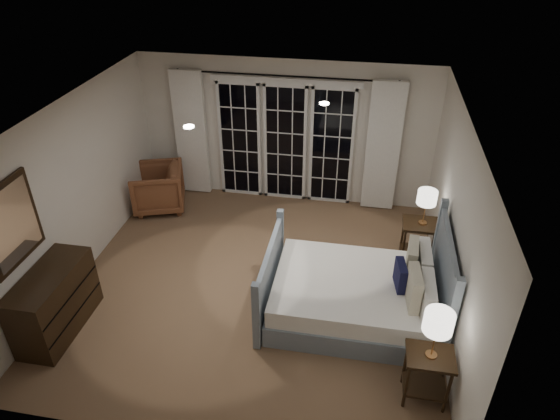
% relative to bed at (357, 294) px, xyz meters
% --- Properties ---
extents(floor, '(5.00, 5.00, 0.00)m').
position_rel_bed_xyz_m(floor, '(-1.42, 0.36, -0.32)').
color(floor, olive).
rests_on(floor, ground).
extents(ceiling, '(5.00, 5.00, 0.00)m').
position_rel_bed_xyz_m(ceiling, '(-1.42, 0.36, 2.18)').
color(ceiling, white).
rests_on(ceiling, wall_back).
extents(wall_left, '(0.02, 5.00, 2.50)m').
position_rel_bed_xyz_m(wall_left, '(-3.92, 0.36, 0.93)').
color(wall_left, silver).
rests_on(wall_left, floor).
extents(wall_right, '(0.02, 5.00, 2.50)m').
position_rel_bed_xyz_m(wall_right, '(1.08, 0.36, 0.93)').
color(wall_right, silver).
rests_on(wall_right, floor).
extents(wall_back, '(5.00, 0.02, 2.50)m').
position_rel_bed_xyz_m(wall_back, '(-1.42, 2.86, 0.93)').
color(wall_back, silver).
rests_on(wall_back, floor).
extents(wall_front, '(5.00, 0.02, 2.50)m').
position_rel_bed_xyz_m(wall_front, '(-1.42, -2.14, 0.93)').
color(wall_front, silver).
rests_on(wall_front, floor).
extents(french_doors, '(2.50, 0.04, 2.20)m').
position_rel_bed_xyz_m(french_doors, '(-1.42, 2.82, 0.76)').
color(french_doors, black).
rests_on(french_doors, wall_back).
extents(curtain_rod, '(3.50, 0.03, 0.03)m').
position_rel_bed_xyz_m(curtain_rod, '(-1.42, 2.76, 1.93)').
color(curtain_rod, black).
rests_on(curtain_rod, wall_back).
extents(curtain_left, '(0.55, 0.10, 2.25)m').
position_rel_bed_xyz_m(curtain_left, '(-3.07, 2.74, 0.83)').
color(curtain_left, white).
rests_on(curtain_left, curtain_rod).
extents(curtain_right, '(0.55, 0.10, 2.25)m').
position_rel_bed_xyz_m(curtain_right, '(0.23, 2.74, 0.83)').
color(curtain_right, white).
rests_on(curtain_right, curtain_rod).
extents(downlight_a, '(0.12, 0.12, 0.01)m').
position_rel_bed_xyz_m(downlight_a, '(-0.62, 0.96, 2.17)').
color(downlight_a, white).
rests_on(downlight_a, ceiling).
extents(downlight_b, '(0.12, 0.12, 0.01)m').
position_rel_bed_xyz_m(downlight_b, '(-2.02, -0.04, 2.17)').
color(downlight_b, white).
rests_on(downlight_b, ceiling).
extents(bed, '(2.20, 1.58, 1.28)m').
position_rel_bed_xyz_m(bed, '(0.00, 0.00, 0.00)').
color(bed, gray).
rests_on(bed, floor).
extents(nightstand_left, '(0.50, 0.40, 0.65)m').
position_rel_bed_xyz_m(nightstand_left, '(0.79, -1.17, 0.10)').
color(nightstand_left, '#332211').
rests_on(nightstand_left, floor).
extents(nightstand_right, '(0.55, 0.44, 0.71)m').
position_rel_bed_xyz_m(nightstand_right, '(0.84, 1.24, 0.14)').
color(nightstand_right, '#332211').
rests_on(nightstand_right, floor).
extents(lamp_left, '(0.30, 0.30, 0.58)m').
position_rel_bed_xyz_m(lamp_left, '(0.79, -1.17, 0.78)').
color(lamp_left, '#B87E49').
rests_on(lamp_left, nightstand_left).
extents(lamp_right, '(0.27, 0.27, 0.53)m').
position_rel_bed_xyz_m(lamp_right, '(0.84, 1.24, 0.80)').
color(lamp_right, '#B87E49').
rests_on(lamp_right, nightstand_right).
extents(armchair, '(1.08, 1.06, 0.78)m').
position_rel_bed_xyz_m(armchair, '(-3.52, 2.07, 0.07)').
color(armchair, brown).
rests_on(armchair, floor).
extents(dresser, '(0.52, 1.21, 0.86)m').
position_rel_bed_xyz_m(dresser, '(-3.65, -0.92, 0.11)').
color(dresser, '#332211').
rests_on(dresser, floor).
extents(mirror, '(0.05, 0.85, 1.00)m').
position_rel_bed_xyz_m(mirror, '(-3.88, -0.92, 1.23)').
color(mirror, '#332211').
rests_on(mirror, wall_left).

